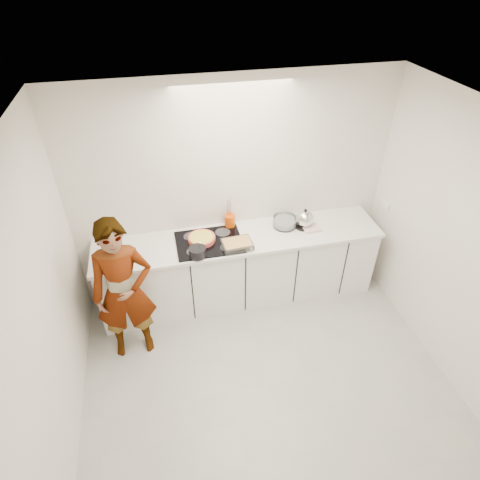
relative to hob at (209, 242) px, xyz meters
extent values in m
cube|color=#A9A9A5|center=(0.35, -1.26, -0.92)|extent=(3.60, 3.20, 0.00)
cube|color=white|center=(0.35, -1.26, 1.68)|extent=(3.60, 3.20, 0.00)
cube|color=white|center=(0.35, 0.34, 0.38)|extent=(3.60, 0.00, 2.60)
cube|color=white|center=(-1.45, -1.26, 0.38)|extent=(0.00, 3.20, 2.60)
cube|color=white|center=(2.15, -1.26, 0.38)|extent=(0.00, 3.20, 2.60)
cube|color=white|center=(2.14, 0.07, 0.15)|extent=(0.02, 0.15, 0.09)
cube|color=white|center=(0.35, 0.02, -0.48)|extent=(3.20, 0.58, 0.87)
cube|color=white|center=(0.35, 0.02, -0.03)|extent=(3.24, 0.64, 0.04)
cube|color=black|center=(0.00, 0.00, 0.00)|extent=(0.72, 0.54, 0.01)
cylinder|color=#C44D3C|center=(-0.07, 0.04, 0.03)|extent=(0.38, 0.38, 0.05)
cylinder|color=yellow|center=(-0.07, 0.04, 0.05)|extent=(0.33, 0.33, 0.01)
cylinder|color=black|center=(-0.16, -0.21, 0.06)|extent=(0.22, 0.22, 0.10)
cylinder|color=silver|center=(-0.14, -0.19, 0.10)|extent=(0.05, 0.07, 0.15)
cube|color=silver|center=(0.28, -0.15, 0.04)|extent=(0.34, 0.26, 0.06)
cube|color=#E5B171|center=(0.28, -0.15, 0.06)|extent=(0.30, 0.22, 0.02)
cylinder|color=silver|center=(0.90, 0.12, 0.06)|extent=(0.35, 0.35, 0.12)
cylinder|color=white|center=(0.90, 0.12, 0.04)|extent=(0.29, 0.29, 0.06)
cube|color=white|center=(1.19, -0.02, 0.01)|extent=(0.20, 0.15, 0.03)
cylinder|color=black|center=(1.12, 0.06, 0.00)|extent=(0.27, 0.27, 0.02)
sphere|color=silver|center=(1.12, 0.06, 0.11)|extent=(0.26, 0.26, 0.21)
sphere|color=black|center=(1.12, 0.06, 0.22)|extent=(0.04, 0.04, 0.04)
cylinder|color=#D54604|center=(0.29, 0.26, 0.07)|extent=(0.16, 0.16, 0.15)
imported|color=white|center=(-0.93, -0.49, -0.10)|extent=(0.62, 0.42, 1.64)
camera|label=1|loc=(-0.45, -3.49, 2.66)|focal=30.00mm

